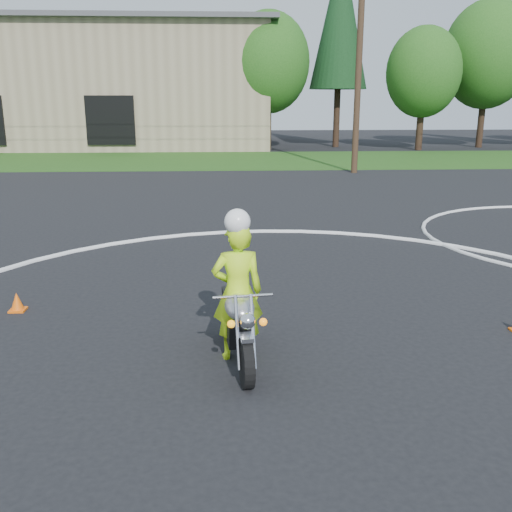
{
  "coord_description": "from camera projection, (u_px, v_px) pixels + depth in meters",
  "views": [
    {
      "loc": [
        -0.91,
        -4.93,
        3.19
      ],
      "look_at": [
        -0.49,
        2.72,
        1.1
      ],
      "focal_mm": 40.0,
      "sensor_mm": 36.0,
      "label": 1
    }
  ],
  "objects": [
    {
      "name": "ground",
      "position": [
        320.0,
        435.0,
        5.64
      ],
      "size": [
        120.0,
        120.0,
        0.0
      ],
      "primitive_type": "plane",
      "color": "black",
      "rests_on": "ground"
    },
    {
      "name": "grass_strip",
      "position": [
        241.0,
        160.0,
        31.64
      ],
      "size": [
        120.0,
        10.0,
        0.02
      ],
      "primitive_type": "cube",
      "color": "#1E4714",
      "rests_on": "ground"
    },
    {
      "name": "course_markings",
      "position": [
        403.0,
        290.0,
        9.94
      ],
      "size": [
        19.05,
        19.05,
        0.12
      ],
      "color": "silver",
      "rests_on": "ground"
    },
    {
      "name": "primary_motorcycle",
      "position": [
        239.0,
        324.0,
        7.08
      ],
      "size": [
        0.7,
        2.0,
        1.05
      ],
      "rotation": [
        0.0,
        0.0,
        0.11
      ],
      "color": "black",
      "rests_on": "ground"
    },
    {
      "name": "rider_primary_grp",
      "position": [
        237.0,
        288.0,
        7.1
      ],
      "size": [
        0.69,
        0.49,
        1.95
      ],
      "rotation": [
        0.0,
        0.0,
        0.11
      ],
      "color": "#C4FB1A",
      "rests_on": "ground"
    },
    {
      "name": "treeline",
      "position": [
        459.0,
        47.0,
        38.0
      ],
      "size": [
        38.2,
        8.1,
        14.52
      ],
      "color": "#382619",
      "rests_on": "ground"
    },
    {
      "name": "utility_poles",
      "position": [
        359.0,
        53.0,
        24.75
      ],
      "size": [
        41.6,
        1.12,
        10.0
      ],
      "color": "#473321",
      "rests_on": "ground"
    }
  ]
}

